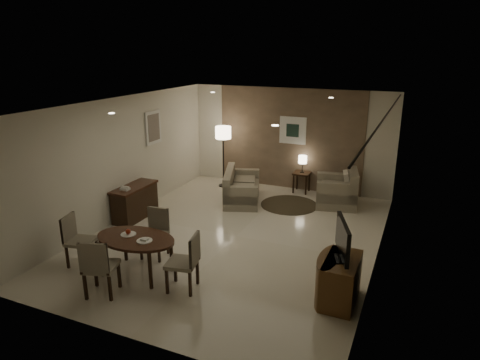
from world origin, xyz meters
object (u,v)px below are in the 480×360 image
at_px(chair_far, 154,234).
at_px(side_table, 301,182).
at_px(chair_right, 182,262).
at_px(floor_lamp, 223,157).
at_px(console_desk, 135,202).
at_px(chair_left, 81,241).
at_px(tv_cabinet, 341,281).
at_px(chair_near, 101,266).
at_px(sofa, 242,186).
at_px(dining_table, 137,256).
at_px(armchair, 336,188).

distance_m(chair_far, side_table, 4.88).
height_order(chair_right, floor_lamp, floor_lamp).
height_order(console_desk, floor_lamp, floor_lamp).
bearing_deg(chair_left, tv_cabinet, -94.84).
distance_m(chair_near, sofa, 4.81).
bearing_deg(chair_left, chair_far, -66.64).
distance_m(dining_table, side_table, 5.46).
bearing_deg(chair_right, console_desk, -142.39).
xyz_separation_m(tv_cabinet, chair_near, (-3.45, -1.27, 0.13)).
relative_size(tv_cabinet, armchair, 0.90).
relative_size(dining_table, side_table, 2.61).
bearing_deg(side_table, dining_table, -104.76).
bearing_deg(chair_far, armchair, 51.32).
relative_size(dining_table, chair_far, 1.59).
xyz_separation_m(chair_far, floor_lamp, (-0.64, 4.28, 0.39)).
height_order(console_desk, tv_cabinet, console_desk).
bearing_deg(armchair, tv_cabinet, -0.47).
distance_m(console_desk, chair_far, 2.04).
relative_size(dining_table, armchair, 1.42).
xyz_separation_m(chair_near, chair_far, (0.04, 1.36, -0.04)).
xyz_separation_m(tv_cabinet, floor_lamp, (-4.06, 4.37, 0.49)).
height_order(dining_table, sofa, sofa).
distance_m(tv_cabinet, chair_far, 3.42).
height_order(chair_right, side_table, chair_right).
xyz_separation_m(chair_far, armchair, (2.51, 4.03, -0.00)).
distance_m(chair_left, floor_lamp, 5.06).
distance_m(dining_table, armchair, 5.26).
distance_m(chair_far, sofa, 3.44).
relative_size(chair_near, side_table, 1.78).
height_order(dining_table, side_table, dining_table).
relative_size(console_desk, sofa, 0.73).
distance_m(console_desk, sofa, 2.68).
bearing_deg(side_table, tv_cabinet, -67.72).
height_order(chair_left, chair_right, chair_right).
bearing_deg(tv_cabinet, chair_near, -159.78).
distance_m(chair_left, side_table, 5.95).
distance_m(tv_cabinet, chair_right, 2.47).
bearing_deg(console_desk, dining_table, -52.66).
bearing_deg(chair_near, tv_cabinet, -178.26).
distance_m(chair_near, floor_lamp, 5.69).
xyz_separation_m(sofa, side_table, (1.20, 1.21, -0.11)).
relative_size(chair_far, armchair, 0.89).
bearing_deg(chair_near, chair_right, -168.75).
relative_size(console_desk, chair_far, 1.34).
relative_size(tv_cabinet, chair_left, 0.98).
xyz_separation_m(sofa, armchair, (2.24, 0.60, 0.06)).
xyz_separation_m(console_desk, floor_lamp, (0.83, 2.87, 0.46)).
height_order(chair_left, floor_lamp, floor_lamp).
bearing_deg(floor_lamp, console_desk, -106.17).
xyz_separation_m(dining_table, chair_right, (0.96, -0.11, 0.14)).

